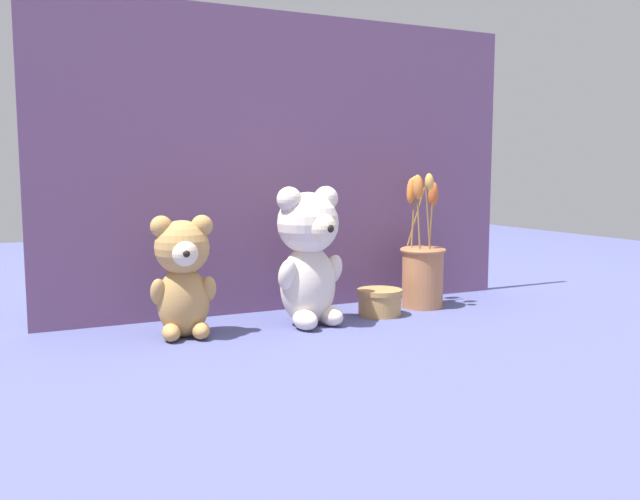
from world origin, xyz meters
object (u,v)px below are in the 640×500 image
(teddy_bear_large, at_px, (309,253))
(flower_vase, at_px, (422,267))
(decorative_tin_tall, at_px, (380,302))
(teddy_bear_medium, at_px, (183,274))

(teddy_bear_large, relative_size, flower_vase, 0.92)
(teddy_bear_large, bearing_deg, decorative_tin_tall, 6.23)
(teddy_bear_medium, bearing_deg, teddy_bear_large, -2.26)
(teddy_bear_medium, distance_m, decorative_tin_tall, 0.44)
(teddy_bear_medium, bearing_deg, decorative_tin_tall, 1.22)
(teddy_bear_medium, height_order, decorative_tin_tall, teddy_bear_medium)
(teddy_bear_large, xyz_separation_m, flower_vase, (0.31, 0.05, -0.05))
(flower_vase, bearing_deg, decorative_tin_tall, -165.35)
(flower_vase, height_order, decorative_tin_tall, flower_vase)
(teddy_bear_large, height_order, flower_vase, flower_vase)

